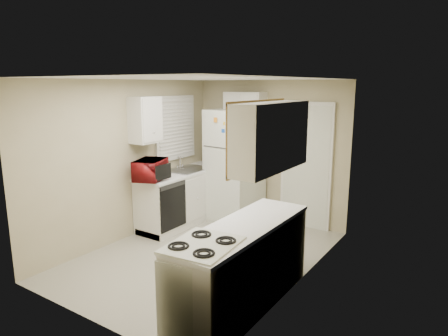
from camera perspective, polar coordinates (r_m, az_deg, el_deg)
The scene contains 19 objects.
floor at distance 5.69m, azimuth -2.85°, elevation -12.28°, with size 3.80×3.80×0.00m, color #B8B3A0.
ceiling at distance 5.20m, azimuth -3.13°, elevation 12.65°, with size 3.80×3.80×0.00m, color white.
wall_left at distance 6.24m, azimuth -13.38°, elevation 1.12°, with size 3.80×3.80×0.00m, color tan.
wall_right at distance 4.64m, azimuth 11.06°, elevation -2.41°, with size 3.80×3.80×0.00m, color tan.
wall_back at distance 6.91m, azimuth 6.45°, elevation 2.39°, with size 2.80×2.80×0.00m, color tan.
wall_front at distance 4.00m, azimuth -19.46°, elevation -5.18°, with size 2.80×2.80×0.00m, color tan.
left_counter at distance 6.84m, azimuth -5.84°, elevation -4.12°, with size 0.60×1.80×0.90m, color silver.
dishwasher at distance 6.22m, azimuth -7.29°, elevation -5.43°, with size 0.03×0.58×0.72m, color black.
sink at distance 6.86m, azimuth -5.12°, elevation -0.54°, with size 0.54×0.74×0.16m, color gray.
microwave at distance 6.16m, azimuth -10.45°, elevation -0.31°, with size 0.31×0.56×0.38m, color maroon.
soap_bottle at distance 7.27m, azimuth -2.50°, elevation 1.32°, with size 0.10×0.10×0.22m, color white.
window_blinds at distance 6.90m, azimuth -6.93°, elevation 5.73°, with size 0.10×0.98×1.08m, color silver.
upper_cabinet_left at distance 6.20m, azimuth -11.20°, elevation 6.76°, with size 0.30×0.45×0.70m, color silver.
refrigerator at distance 6.82m, azimuth 1.54°, elevation 0.29°, with size 0.79×0.77×1.92m, color silver.
cabinet_over_fridge at distance 6.88m, azimuth 3.02°, elevation 9.12°, with size 0.70×0.30×0.40m, color silver.
interior_door at distance 6.62m, azimuth 11.64°, elevation 0.22°, with size 0.86×0.06×2.08m, color silver.
right_counter at distance 4.34m, azimuth 2.68°, elevation -13.75°, with size 0.60×2.00×0.90m, color silver.
stove at distance 3.89m, azimuth -3.00°, elevation -17.49°, with size 0.56×0.69×0.84m, color silver.
upper_cabinet_right at distance 4.14m, azimuth 6.78°, elevation 4.48°, with size 0.30×1.20×0.70m, color silver.
Camera 1 is at (3.10, -4.17, 2.32)m, focal length 32.00 mm.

